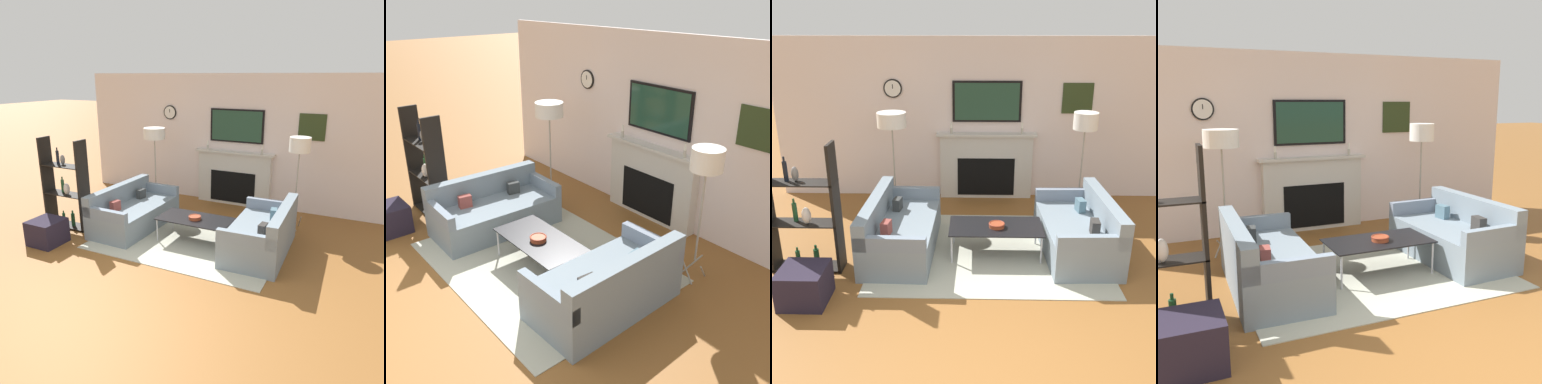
# 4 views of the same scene
# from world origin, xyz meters

# --- Properties ---
(fireplace_wall) EXTENTS (7.22, 0.28, 2.70)m
(fireplace_wall) POSITION_xyz_m (0.00, 4.49, 1.22)
(fireplace_wall) COLOR silver
(fireplace_wall) RESTS_ON ground_plane
(area_rug) EXTENTS (3.02, 2.31, 0.01)m
(area_rug) POSITION_xyz_m (0.00, 2.38, 0.01)
(area_rug) COLOR #ACAC99
(area_rug) RESTS_ON ground_plane
(couch_left) EXTENTS (0.89, 1.77, 0.75)m
(couch_left) POSITION_xyz_m (-1.20, 2.38, 0.27)
(couch_left) COLOR slate
(couch_left) RESTS_ON ground_plane
(couch_right) EXTENTS (0.91, 1.66, 0.78)m
(couch_right) POSITION_xyz_m (1.20, 2.38, 0.28)
(couch_right) COLOR slate
(couch_right) RESTS_ON ground_plane
(coffee_table) EXTENTS (1.22, 0.63, 0.41)m
(coffee_table) POSITION_xyz_m (0.09, 2.30, 0.38)
(coffee_table) COLOR black
(coffee_table) RESTS_ON ground_plane
(decorative_bowl) EXTENTS (0.21, 0.21, 0.06)m
(decorative_bowl) POSITION_xyz_m (0.10, 2.26, 0.44)
(decorative_bowl) COLOR #983E22
(decorative_bowl) RESTS_ON coffee_table
(floor_lamp_left) EXTENTS (0.44, 0.44, 1.65)m
(floor_lamp_left) POSITION_xyz_m (-1.45, 3.60, 1.51)
(floor_lamp_left) COLOR #9E998E
(floor_lamp_left) RESTS_ON ground_plane
(floor_lamp_right) EXTENTS (0.36, 0.36, 1.66)m
(floor_lamp_right) POSITION_xyz_m (1.45, 3.60, 1.50)
(floor_lamp_right) COLOR #9E998E
(floor_lamp_right) RESTS_ON ground_plane
(ottoman) EXTENTS (0.50, 0.50, 0.41)m
(ottoman) POSITION_xyz_m (-2.06, 1.16, 0.20)
(ottoman) COLOR black
(ottoman) RESTS_ON ground_plane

